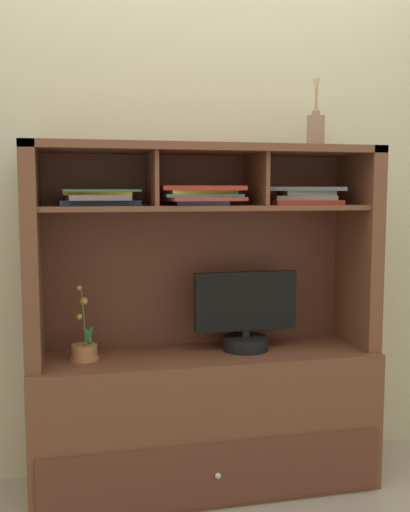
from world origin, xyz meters
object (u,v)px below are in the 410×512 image
(media_console, at_px, (205,382))
(magazine_stack_right, at_px, (99,197))
(magazine_stack_centre, at_px, (201,195))
(potted_orchid, at_px, (84,349))
(tv_monitor, at_px, (245,316))
(magazine_stack_left, at_px, (303,196))
(diffuser_bottle, at_px, (316,130))

(media_console, distance_m, magazine_stack_right, 0.88)
(media_console, relative_size, magazine_stack_centre, 4.22)
(media_console, relative_size, potted_orchid, 4.70)
(tv_monitor, relative_size, magazine_stack_right, 1.39)
(media_console, height_order, tv_monitor, media_console)
(magazine_stack_left, distance_m, magazine_stack_centre, 0.44)
(magazine_stack_right, xyz_separation_m, diffuser_bottle, (0.88, -0.04, 0.27))
(magazine_stack_left, height_order, magazine_stack_centre, magazine_stack_centre)
(media_console, relative_size, diffuser_bottle, 5.12)
(media_console, bearing_deg, tv_monitor, -1.26)
(media_console, xyz_separation_m, diffuser_bottle, (0.46, -0.04, 1.04))
(media_console, bearing_deg, magazine_stack_left, -2.27)
(diffuser_bottle, bearing_deg, magazine_stack_left, 156.10)
(diffuser_bottle, bearing_deg, magazine_stack_right, 177.44)
(potted_orchid, bearing_deg, magazine_stack_left, -0.38)
(media_console, height_order, magazine_stack_centre, media_console)
(potted_orchid, distance_m, diffuser_bottle, 1.29)
(potted_orchid, xyz_separation_m, diffuser_bottle, (0.95, -0.03, 0.87))
(magazine_stack_left, bearing_deg, potted_orchid, 179.62)
(media_console, xyz_separation_m, magazine_stack_right, (-0.42, 0.00, 0.77))
(potted_orchid, distance_m, magazine_stack_right, 0.60)
(magazine_stack_right, height_order, diffuser_bottle, diffuser_bottle)
(potted_orchid, distance_m, magazine_stack_centre, 0.77)
(magazine_stack_left, xyz_separation_m, magazine_stack_centre, (-0.44, -0.03, 0.01))
(potted_orchid, height_order, magazine_stack_right, magazine_stack_right)
(potted_orchid, bearing_deg, media_console, 1.22)
(magazine_stack_centre, distance_m, magazine_stack_right, 0.40)
(magazine_stack_right, bearing_deg, diffuser_bottle, -2.56)
(diffuser_bottle, bearing_deg, magazine_stack_centre, -178.70)
(potted_orchid, height_order, magazine_stack_left, magazine_stack_left)
(potted_orchid, xyz_separation_m, magazine_stack_right, (0.07, 0.01, 0.60))
(magazine_stack_left, relative_size, magazine_stack_right, 1.10)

